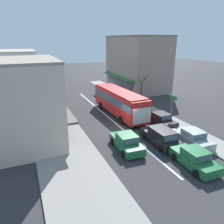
# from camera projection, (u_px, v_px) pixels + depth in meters

# --- Properties ---
(ground_plane) EXTENTS (140.00, 140.00, 0.00)m
(ground_plane) POSITION_uv_depth(u_px,v_px,m) (122.00, 129.00, 24.13)
(ground_plane) COLOR #2D2D30
(lane_centre_line) EXTENTS (0.20, 28.00, 0.01)m
(lane_centre_line) POSITION_uv_depth(u_px,v_px,m) (109.00, 117.00, 27.63)
(lane_centre_line) COLOR silver
(lane_centre_line) RESTS_ON ground
(sidewalk_left) EXTENTS (5.20, 44.00, 0.14)m
(sidewalk_left) POSITION_uv_depth(u_px,v_px,m) (51.00, 119.00, 26.85)
(sidewalk_left) COLOR gray
(sidewalk_left) RESTS_ON ground
(kerb_right) EXTENTS (2.80, 44.00, 0.12)m
(kerb_right) POSITION_uv_depth(u_px,v_px,m) (143.00, 107.00, 31.64)
(kerb_right) COLOR gray
(kerb_right) RESTS_ON ground
(shopfront_corner_near) EXTENTS (8.24, 8.59, 7.83)m
(shopfront_corner_near) POSITION_uv_depth(u_px,v_px,m) (18.00, 103.00, 19.81)
(shopfront_corner_near) COLOR beige
(shopfront_corner_near) RESTS_ON ground
(shopfront_mid_block) EXTENTS (8.27, 8.33, 7.12)m
(shopfront_mid_block) POSITION_uv_depth(u_px,v_px,m) (18.00, 88.00, 27.53)
(shopfront_mid_block) COLOR beige
(shopfront_mid_block) RESTS_ON ground
(shopfront_far_end) EXTENTS (7.12, 9.24, 7.77)m
(shopfront_far_end) POSITION_uv_depth(u_px,v_px,m) (17.00, 75.00, 35.40)
(shopfront_far_end) COLOR silver
(shopfront_far_end) RESTS_ON ground
(building_right_far) EXTENTS (8.40, 13.84, 10.07)m
(building_right_far) POSITION_uv_depth(u_px,v_px,m) (137.00, 63.00, 42.39)
(building_right_far) COLOR gray
(building_right_far) RESTS_ON ground
(city_bus) EXTENTS (3.03, 10.94, 3.23)m
(city_bus) POSITION_uv_depth(u_px,v_px,m) (119.00, 101.00, 28.08)
(city_bus) COLOR red
(city_bus) RESTS_ON ground
(wagon_behind_bus_mid) EXTENTS (1.96, 4.51, 1.58)m
(wagon_behind_bus_mid) POSITION_uv_depth(u_px,v_px,m) (161.00, 137.00, 20.47)
(wagon_behind_bus_mid) COLOR black
(wagon_behind_bus_mid) RESTS_ON ground
(sedan_behind_bus_near) EXTENTS (2.01, 4.26, 1.47)m
(sedan_behind_bus_near) POSITION_uv_depth(u_px,v_px,m) (126.00, 142.00, 19.52)
(sedan_behind_bus_near) COLOR #1E6638
(sedan_behind_bus_near) RESTS_ON ground
(sedan_adjacent_lane_lead) EXTENTS (1.98, 4.24, 1.47)m
(sedan_adjacent_lane_lead) POSITION_uv_depth(u_px,v_px,m) (194.00, 159.00, 16.85)
(sedan_adjacent_lane_lead) COLOR #1E6638
(sedan_adjacent_lane_lead) RESTS_ON ground
(parked_sedan_kerb_front) EXTENTS (2.01, 4.26, 1.47)m
(parked_sedan_kerb_front) POSITION_uv_depth(u_px,v_px,m) (192.00, 138.00, 20.38)
(parked_sedan_kerb_front) COLOR #9EA3A8
(parked_sedan_kerb_front) RESTS_ON ground
(parked_sedan_kerb_second) EXTENTS (2.00, 4.25, 1.47)m
(parked_sedan_kerb_second) POSITION_uv_depth(u_px,v_px,m) (161.00, 120.00, 24.99)
(parked_sedan_kerb_second) COLOR black
(parked_sedan_kerb_second) RESTS_ON ground
(traffic_light_downstreet) EXTENTS (0.33, 0.24, 4.20)m
(traffic_light_downstreet) POSITION_uv_depth(u_px,v_px,m) (56.00, 79.00, 37.82)
(traffic_light_downstreet) COLOR gray
(traffic_light_downstreet) RESTS_ON ground
(directional_road_sign) EXTENTS (0.10, 1.40, 3.60)m
(directional_road_sign) POSITION_uv_depth(u_px,v_px,m) (172.00, 102.00, 24.53)
(directional_road_sign) COLOR gray
(directional_road_sign) RESTS_ON ground
(street_tree_right) EXTENTS (1.68, 1.84, 4.41)m
(street_tree_right) POSITION_uv_depth(u_px,v_px,m) (141.00, 92.00, 32.11)
(street_tree_right) COLOR brown
(street_tree_right) RESTS_ON ground
(pedestrian_with_handbag_near) EXTENTS (0.40, 0.65, 1.63)m
(pedestrian_with_handbag_near) POSITION_uv_depth(u_px,v_px,m) (60.00, 103.00, 30.15)
(pedestrian_with_handbag_near) COLOR #333338
(pedestrian_with_handbag_near) RESTS_ON sidewalk_left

